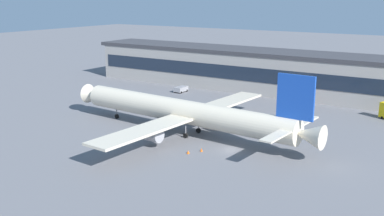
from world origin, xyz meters
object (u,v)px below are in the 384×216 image
follow_me_car (290,103)px  traffic_cone_2 (188,152)px  traffic_cone_1 (105,146)px  traffic_cone_0 (201,150)px  airliner (186,112)px  pushback_tractor (181,89)px

follow_me_car → traffic_cone_2: (-2.83, -46.90, -0.74)m
traffic_cone_1 → traffic_cone_0: bearing=26.7°
airliner → pushback_tractor: 45.28m
airliner → pushback_tractor: bearing=125.7°
traffic_cone_0 → pushback_tractor: bearing=128.4°
airliner → traffic_cone_0: size_ratio=95.36×
pushback_tractor → traffic_cone_1: (17.79, -53.53, -0.70)m
airliner → pushback_tractor: (-26.31, 36.63, -4.02)m
traffic_cone_0 → traffic_cone_1: traffic_cone_1 is taller
airliner → traffic_cone_1: bearing=-116.8°
traffic_cone_0 → traffic_cone_1: (-17.65, -8.86, 0.01)m
follow_me_car → traffic_cone_1: size_ratio=6.81×
traffic_cone_1 → traffic_cone_2: bearing=21.4°
traffic_cone_2 → follow_me_car: bearing=86.5°
airliner → traffic_cone_1: (-8.52, -16.89, -4.72)m
traffic_cone_1 → follow_me_car: bearing=70.4°
airliner → follow_me_car: airliner is taller
airliner → traffic_cone_1: 19.50m
airliner → traffic_cone_0: airliner is taller
follow_me_car → traffic_cone_0: size_ratio=7.09×
airliner → traffic_cone_0: bearing=-41.3°
pushback_tractor → traffic_cone_0: size_ratio=7.18×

